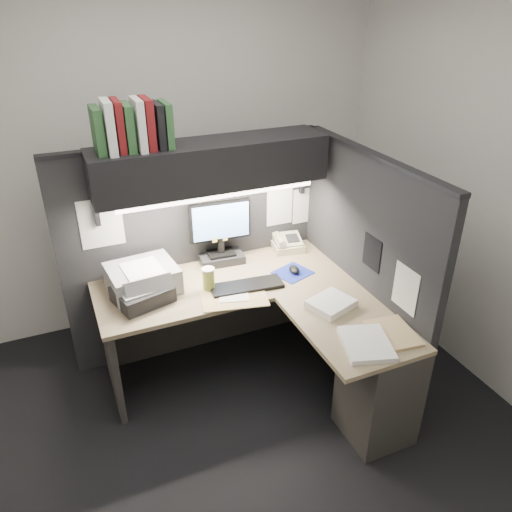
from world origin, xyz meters
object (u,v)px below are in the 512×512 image
telephone (287,243)px  notebook_stack (143,294)px  desk (299,349)px  keyboard (247,286)px  printer (143,278)px  coffee_cup (208,280)px  monitor (221,239)px  overhead_shelf (211,164)px

telephone → notebook_stack: size_ratio=0.70×
telephone → desk: bearing=-101.3°
keyboard → printer: 0.69m
keyboard → desk: bearing=-58.5°
telephone → coffee_cup: size_ratio=1.56×
desk → telephone: bearing=69.5°
coffee_cup → notebook_stack: coffee_cup is taller
monitor → coffee_cup: 0.41m
printer → overhead_shelf: bearing=4.1°
overhead_shelf → telephone: (0.61, 0.07, -0.72)m
notebook_stack → monitor: bearing=24.7°
overhead_shelf → monitor: bearing=42.7°
overhead_shelf → keyboard: bearing=-73.3°
monitor → coffee_cup: (-0.21, -0.33, -0.11)m
desk → printer: size_ratio=3.94×
overhead_shelf → printer: 0.88m
overhead_shelf → telephone: overhead_shelf is taller
keyboard → coffee_cup: 0.26m
coffee_cup → printer: bearing=156.7°
overhead_shelf → keyboard: (0.10, -0.34, -0.76)m
monitor → notebook_stack: bearing=-151.4°
keyboard → printer: (-0.64, 0.25, 0.07)m
desk → telephone: size_ratio=7.24×
monitor → keyboard: bearing=-81.5°
keyboard → notebook_stack: 0.68m
telephone → printer: size_ratio=0.54×
overhead_shelf → coffee_cup: 0.76m
desk → monitor: monitor is taller
desk → keyboard: bearing=115.7°
notebook_stack → telephone: bearing=14.2°
keyboard → notebook_stack: size_ratio=1.46×
telephone → coffee_cup: 0.82m
monitor → coffee_cup: size_ratio=3.16×
printer → notebook_stack: printer is taller
keyboard → notebook_stack: bearing=176.4°
monitor → keyboard: 0.45m
printer → notebook_stack: 0.14m
overhead_shelf → notebook_stack: bearing=-158.1°
desk → monitor: size_ratio=3.57×
desk → printer: printer is taller
overhead_shelf → monitor: 0.59m
coffee_cup → overhead_shelf: bearing=62.4°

